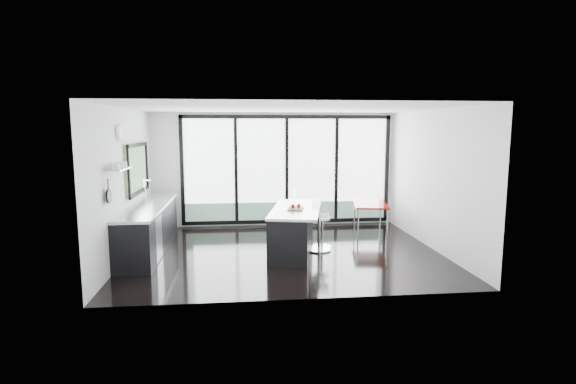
{
  "coord_description": "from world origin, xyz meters",
  "views": [
    {
      "loc": [
        -0.86,
        -8.58,
        2.43
      ],
      "look_at": [
        0.1,
        0.3,
        1.15
      ],
      "focal_mm": 28.0,
      "sensor_mm": 36.0,
      "label": 1
    }
  ],
  "objects": [
    {
      "name": "wall_left",
      "position": [
        -2.97,
        0.27,
        1.56
      ],
      "size": [
        0.26,
        5.0,
        2.8
      ],
      "color": "silver",
      "rests_on": "ground"
    },
    {
      "name": "wall_front",
      "position": [
        0.0,
        -2.5,
        1.4
      ],
      "size": [
        6.0,
        0.0,
        2.8
      ],
      "primitive_type": "cube",
      "color": "silver",
      "rests_on": "ground"
    },
    {
      "name": "red_table",
      "position": [
        2.16,
        1.48,
        0.34
      ],
      "size": [
        0.96,
        1.4,
        0.69
      ],
      "primitive_type": "cube",
      "rotation": [
        0.0,
        0.0,
        -0.19
      ],
      "color": "#A61105",
      "rests_on": "floor"
    },
    {
      "name": "island",
      "position": [
        0.16,
        -0.01,
        0.45
      ],
      "size": [
        1.33,
        2.29,
        1.14
      ],
      "color": "black",
      "rests_on": "floor"
    },
    {
      "name": "bar_stool_near",
      "position": [
        0.69,
        0.02,
        0.38
      ],
      "size": [
        0.62,
        0.62,
        0.76
      ],
      "primitive_type": "cylinder",
      "rotation": [
        0.0,
        0.0,
        -0.36
      ],
      "color": "silver",
      "rests_on": "floor"
    },
    {
      "name": "ceiling",
      "position": [
        0.0,
        0.0,
        2.8
      ],
      "size": [
        6.0,
        5.0,
        0.0
      ],
      "primitive_type": "cube",
      "color": "white",
      "rests_on": "wall_back"
    },
    {
      "name": "wall_right",
      "position": [
        3.0,
        0.0,
        1.4
      ],
      "size": [
        0.0,
        5.0,
        2.8
      ],
      "primitive_type": "cube",
      "color": "silver",
      "rests_on": "ground"
    },
    {
      "name": "wall_back",
      "position": [
        0.27,
        2.47,
        1.27
      ],
      "size": [
        6.0,
        0.09,
        2.8
      ],
      "color": "silver",
      "rests_on": "ground"
    },
    {
      "name": "floor",
      "position": [
        0.0,
        0.0,
        0.0
      ],
      "size": [
        6.0,
        5.0,
        0.0
      ],
      "primitive_type": "cube",
      "color": "black",
      "rests_on": "ground"
    },
    {
      "name": "counter_cabinets",
      "position": [
        -2.67,
        0.4,
        0.46
      ],
      "size": [
        0.69,
        3.24,
        1.36
      ],
      "color": "black",
      "rests_on": "floor"
    },
    {
      "name": "bar_stool_far",
      "position": [
        0.79,
        0.25,
        0.31
      ],
      "size": [
        0.5,
        0.5,
        0.63
      ],
      "primitive_type": "cylinder",
      "rotation": [
        0.0,
        0.0,
        0.33
      ],
      "color": "silver",
      "rests_on": "floor"
    }
  ]
}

